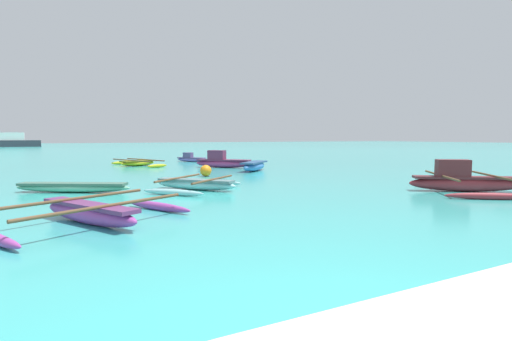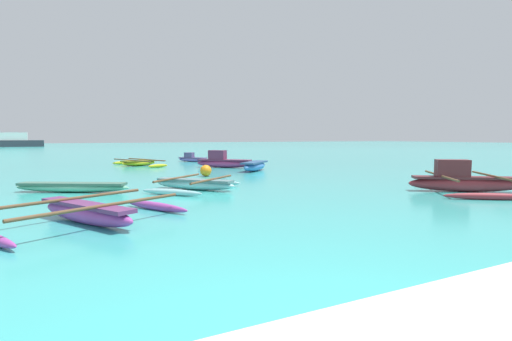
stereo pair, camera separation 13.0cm
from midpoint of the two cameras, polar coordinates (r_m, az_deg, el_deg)
name	(u,v)px [view 2 (the right image)]	position (r m, az deg, el deg)	size (l,w,h in m)	color
moored_boat_0	(464,181)	(14.75, 27.82, -1.39)	(4.13, 4.39, 1.05)	maroon
moored_boat_1	(255,166)	(20.92, -0.02, 0.67)	(2.44, 2.37, 0.49)	#3A7AC9
moored_boat_2	(139,163)	(25.67, -16.25, 1.08)	(2.71, 4.50, 0.40)	gold
moored_boat_3	(192,158)	(28.94, -8.99, 1.71)	(1.85, 2.04, 0.66)	#8265BB
moored_boat_4	(195,184)	(13.69, -8.46, -1.95)	(3.69, 3.60, 0.41)	#92CDD1
moored_boat_5	(86,213)	(9.00, -22.71, -5.62)	(4.44, 3.69, 0.48)	#A03F9A
moored_boat_6	(223,162)	(23.25, -4.56, 1.29)	(2.89, 2.92, 1.00)	#A63571
moored_boat_7	(72,187)	(14.21, -24.51, -2.13)	(3.51, 2.38, 0.31)	#67B190
mooring_buoy_0	(206,171)	(18.22, -6.98, -0.01)	(0.52, 0.52, 0.52)	orange
distant_ferry	(7,141)	(82.96, -31.96, 3.60)	(11.47, 2.52, 2.52)	#2D333D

